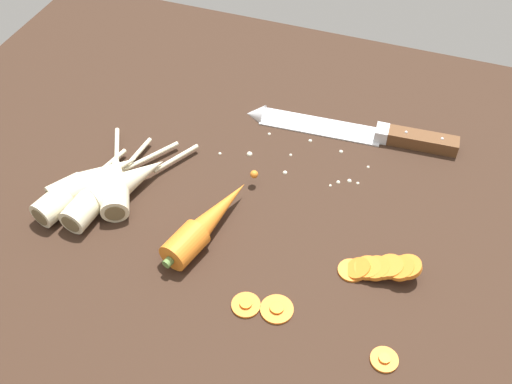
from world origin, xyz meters
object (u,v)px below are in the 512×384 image
(parsnip_front, at_px, (99,193))
(parsnip_back, at_px, (129,181))
(carrot_slice_stack, at_px, (380,268))
(parsnip_mid_left, at_px, (116,182))
(chefs_knife, at_px, (346,129))
(carrot_slice_stray_mid, at_px, (246,304))
(carrot_slice_stray_near, at_px, (384,359))
(parsnip_mid_right, at_px, (69,193))
(whole_carrot, at_px, (207,223))
(parsnip_outer, at_px, (95,179))
(carrot_slice_stray_far, at_px, (277,308))

(parsnip_front, height_order, parsnip_back, same)
(parsnip_front, relative_size, carrot_slice_stack, 1.95)
(parsnip_mid_left, bearing_deg, chefs_knife, 40.41)
(carrot_slice_stack, xyz_separation_m, carrot_slice_stray_mid, (-0.15, -0.11, -0.01))
(carrot_slice_stray_near, bearing_deg, carrot_slice_stray_mid, 175.25)
(carrot_slice_stack, distance_m, carrot_slice_stray_mid, 0.18)
(carrot_slice_stray_mid, bearing_deg, carrot_slice_stray_near, -4.75)
(parsnip_front, bearing_deg, parsnip_mid_right, -160.10)
(carrot_slice_stray_near, bearing_deg, whole_carrot, 158.25)
(parsnip_back, height_order, parsnip_outer, same)
(parsnip_mid_right, xyz_separation_m, carrot_slice_stack, (0.45, 0.03, -0.01))
(parsnip_back, relative_size, carrot_slice_stray_far, 4.14)
(carrot_slice_stray_near, distance_m, carrot_slice_stray_far, 0.14)
(parsnip_outer, height_order, carrot_slice_stray_near, parsnip_outer)
(parsnip_front, xyz_separation_m, carrot_slice_stray_far, (0.30, -0.09, -0.02))
(whole_carrot, bearing_deg, chefs_knife, 64.47)
(parsnip_mid_left, bearing_deg, parsnip_back, 26.13)
(parsnip_back, height_order, carrot_slice_stray_near, parsnip_back)
(carrot_slice_stray_far, bearing_deg, parsnip_mid_right, 167.99)
(parsnip_back, xyz_separation_m, carrot_slice_stray_far, (0.27, -0.12, -0.02))
(parsnip_front, xyz_separation_m, carrot_slice_stray_near, (0.44, -0.11, -0.02))
(parsnip_mid_left, height_order, carrot_slice_stack, parsnip_mid_left)
(carrot_slice_stray_mid, distance_m, carrot_slice_stray_far, 0.04)
(parsnip_mid_left, relative_size, carrot_slice_stray_near, 5.37)
(carrot_slice_stray_near, distance_m, carrot_slice_stray_mid, 0.18)
(whole_carrot, height_order, carrot_slice_stray_mid, whole_carrot)
(whole_carrot, xyz_separation_m, carrot_slice_stray_far, (0.13, -0.09, -0.02))
(parsnip_back, bearing_deg, parsnip_outer, -164.97)
(chefs_knife, xyz_separation_m, parsnip_mid_left, (-0.29, -0.24, 0.01))
(whole_carrot, relative_size, carrot_slice_stray_mid, 5.41)
(whole_carrot, distance_m, parsnip_mid_left, 0.16)
(parsnip_front, bearing_deg, carrot_slice_stray_near, -13.89)
(parsnip_back, xyz_separation_m, parsnip_outer, (-0.05, -0.01, -0.00))
(whole_carrot, height_order, parsnip_mid_right, whole_carrot)
(parsnip_back, distance_m, carrot_slice_stray_far, 0.30)
(chefs_knife, bearing_deg, parsnip_mid_left, -139.59)
(carrot_slice_stack, xyz_separation_m, carrot_slice_stray_near, (0.03, -0.12, -0.01))
(parsnip_mid_left, relative_size, parsnip_back, 1.03)
(parsnip_back, bearing_deg, parsnip_mid_right, -144.28)
(parsnip_back, distance_m, carrot_slice_stray_mid, 0.27)
(chefs_knife, bearing_deg, parsnip_back, -138.79)
(carrot_slice_stack, relative_size, carrot_slice_stray_far, 2.48)
(carrot_slice_stray_mid, bearing_deg, whole_carrot, 134.61)
(parsnip_front, relative_size, parsnip_mid_right, 1.18)
(parsnip_mid_right, bearing_deg, carrot_slice_stray_near, -11.12)
(chefs_knife, distance_m, carrot_slice_stray_mid, 0.37)
(whole_carrot, relative_size, parsnip_mid_right, 1.16)
(carrot_slice_stray_near, height_order, carrot_slice_stray_mid, same)
(parsnip_mid_left, xyz_separation_m, parsnip_back, (0.02, 0.01, 0.00))
(parsnip_mid_right, bearing_deg, carrot_slice_stray_mid, -14.79)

